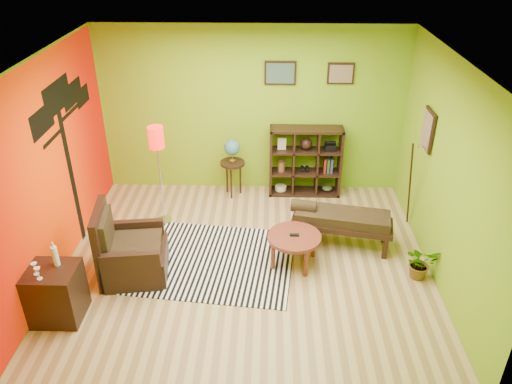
{
  "coord_description": "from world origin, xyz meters",
  "views": [
    {
      "loc": [
        0.28,
        -5.55,
        4.24
      ],
      "look_at": [
        0.12,
        0.16,
        1.05
      ],
      "focal_mm": 35.0,
      "sensor_mm": 36.0,
      "label": 1
    }
  ],
  "objects_px": {
    "globe_table": "(232,154)",
    "potted_plant": "(420,266)",
    "floor_lamp": "(157,146)",
    "cube_shelf": "(306,162)",
    "side_cabinet": "(56,293)",
    "bench": "(339,219)",
    "armchair": "(129,255)",
    "coffee_table": "(294,239)"
  },
  "relations": [
    {
      "from": "floor_lamp",
      "to": "bench",
      "type": "distance_m",
      "value": 2.84
    },
    {
      "from": "armchair",
      "to": "bench",
      "type": "bearing_deg",
      "value": 15.17
    },
    {
      "from": "cube_shelf",
      "to": "bench",
      "type": "bearing_deg",
      "value": -75.54
    },
    {
      "from": "floor_lamp",
      "to": "bench",
      "type": "xyz_separation_m",
      "value": [
        2.65,
        -0.55,
        -0.86
      ]
    },
    {
      "from": "armchair",
      "to": "globe_table",
      "type": "xyz_separation_m",
      "value": [
        1.22,
        2.2,
        0.46
      ]
    },
    {
      "from": "globe_table",
      "to": "cube_shelf",
      "type": "relative_size",
      "value": 0.84
    },
    {
      "from": "side_cabinet",
      "to": "potted_plant",
      "type": "bearing_deg",
      "value": 10.89
    },
    {
      "from": "side_cabinet",
      "to": "globe_table",
      "type": "height_order",
      "value": "globe_table"
    },
    {
      "from": "side_cabinet",
      "to": "potted_plant",
      "type": "xyz_separation_m",
      "value": [
        4.5,
        0.87,
        -0.17
      ]
    },
    {
      "from": "bench",
      "to": "side_cabinet",
      "type": "bearing_deg",
      "value": -155.48
    },
    {
      "from": "coffee_table",
      "to": "floor_lamp",
      "type": "xyz_separation_m",
      "value": [
        -1.99,
        1.02,
        0.9
      ]
    },
    {
      "from": "globe_table",
      "to": "potted_plant",
      "type": "xyz_separation_m",
      "value": [
        2.62,
        -2.16,
        -0.59
      ]
    },
    {
      "from": "coffee_table",
      "to": "floor_lamp",
      "type": "relative_size",
      "value": 0.46
    },
    {
      "from": "armchair",
      "to": "cube_shelf",
      "type": "xyz_separation_m",
      "value": [
        2.45,
        2.29,
        0.29
      ]
    },
    {
      "from": "floor_lamp",
      "to": "cube_shelf",
      "type": "xyz_separation_m",
      "value": [
        2.26,
        0.97,
        -0.68
      ]
    },
    {
      "from": "floor_lamp",
      "to": "armchair",
      "type": "bearing_deg",
      "value": -98.43
    },
    {
      "from": "bench",
      "to": "potted_plant",
      "type": "height_order",
      "value": "bench"
    },
    {
      "from": "coffee_table",
      "to": "bench",
      "type": "relative_size",
      "value": 0.49
    },
    {
      "from": "cube_shelf",
      "to": "bench",
      "type": "relative_size",
      "value": 0.8
    },
    {
      "from": "floor_lamp",
      "to": "cube_shelf",
      "type": "distance_m",
      "value": 2.55
    },
    {
      "from": "floor_lamp",
      "to": "side_cabinet",
      "type": "bearing_deg",
      "value": -111.7
    },
    {
      "from": "cube_shelf",
      "to": "bench",
      "type": "xyz_separation_m",
      "value": [
        0.39,
        -1.52,
        -0.18
      ]
    },
    {
      "from": "globe_table",
      "to": "potted_plant",
      "type": "height_order",
      "value": "globe_table"
    },
    {
      "from": "side_cabinet",
      "to": "cube_shelf",
      "type": "height_order",
      "value": "cube_shelf"
    },
    {
      "from": "armchair",
      "to": "floor_lamp",
      "type": "xyz_separation_m",
      "value": [
        0.2,
        1.32,
        0.98
      ]
    },
    {
      "from": "globe_table",
      "to": "coffee_table",
      "type": "bearing_deg",
      "value": -63.04
    },
    {
      "from": "floor_lamp",
      "to": "cube_shelf",
      "type": "height_order",
      "value": "floor_lamp"
    },
    {
      "from": "floor_lamp",
      "to": "globe_table",
      "type": "relative_size",
      "value": 1.57
    },
    {
      "from": "coffee_table",
      "to": "potted_plant",
      "type": "relative_size",
      "value": 1.61
    },
    {
      "from": "bench",
      "to": "potted_plant",
      "type": "relative_size",
      "value": 3.31
    },
    {
      "from": "coffee_table",
      "to": "cube_shelf",
      "type": "relative_size",
      "value": 0.61
    },
    {
      "from": "bench",
      "to": "coffee_table",
      "type": "bearing_deg",
      "value": -144.55
    },
    {
      "from": "coffee_table",
      "to": "globe_table",
      "type": "bearing_deg",
      "value": 116.96
    },
    {
      "from": "coffee_table",
      "to": "floor_lamp",
      "type": "bearing_deg",
      "value": 152.86
    },
    {
      "from": "coffee_table",
      "to": "potted_plant",
      "type": "bearing_deg",
      "value": -9.04
    },
    {
      "from": "cube_shelf",
      "to": "potted_plant",
      "type": "relative_size",
      "value": 2.65
    },
    {
      "from": "armchair",
      "to": "globe_table",
      "type": "bearing_deg",
      "value": 60.96
    },
    {
      "from": "armchair",
      "to": "side_cabinet",
      "type": "distance_m",
      "value": 1.06
    },
    {
      "from": "armchair",
      "to": "side_cabinet",
      "type": "xyz_separation_m",
      "value": [
        -0.66,
        -0.83,
        0.04
      ]
    },
    {
      "from": "floor_lamp",
      "to": "potted_plant",
      "type": "distance_m",
      "value": 4.02
    },
    {
      "from": "floor_lamp",
      "to": "potted_plant",
      "type": "xyz_separation_m",
      "value": [
        3.64,
        -1.28,
        -1.11
      ]
    },
    {
      "from": "coffee_table",
      "to": "potted_plant",
      "type": "xyz_separation_m",
      "value": [
        1.65,
        -0.26,
        -0.21
      ]
    }
  ]
}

